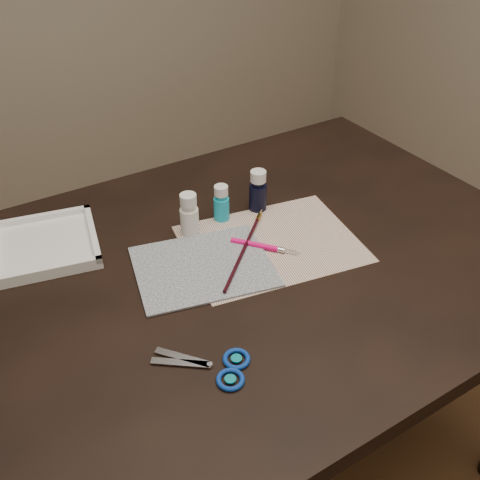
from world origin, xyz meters
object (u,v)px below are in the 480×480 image
paint_bottle_white (189,215)px  paint_bottle_cyan (221,203)px  paper (271,244)px  scissors (199,366)px  palette_tray (45,244)px  paint_bottle_navy (258,191)px  canvas (203,266)px

paint_bottle_white → paint_bottle_cyan: bearing=8.7°
paper → scissors: (-0.29, -0.22, 0.00)m
scissors → palette_tray: (-0.13, 0.45, 0.01)m
paper → paint_bottle_navy: size_ratio=3.64×
paint_bottle_navy → scissors: size_ratio=0.56×
paint_bottle_cyan → canvas: bearing=-131.9°
paper → scissors: 0.36m
canvas → palette_tray: 0.34m
paint_bottle_navy → scissors: paint_bottle_navy is taller
paper → palette_tray: size_ratio=1.72×
paint_bottle_white → scissors: size_ratio=0.55×
palette_tray → paint_bottle_navy: bearing=-12.4°
paint_bottle_cyan → paint_bottle_navy: 0.09m
canvas → paint_bottle_white: size_ratio=2.72×
paint_bottle_navy → canvas: bearing=-149.4°
paint_bottle_white → canvas: bearing=-105.2°
paint_bottle_navy → palette_tray: paint_bottle_navy is taller
canvas → scissors: size_ratio=1.51×
canvas → palette_tray: bearing=138.1°
paint_bottle_white → paint_bottle_cyan: 0.09m
canvas → paint_bottle_white: 0.13m
paint_bottle_cyan → palette_tray: (-0.37, 0.09, -0.03)m
canvas → palette_tray: (-0.25, 0.23, 0.01)m
paint_bottle_cyan → paint_bottle_navy: size_ratio=0.86×
scissors → paper: bearing=-105.8°
paint_bottle_white → palette_tray: 0.31m
canvas → paint_bottle_navy: (0.21, 0.13, 0.05)m
paint_bottle_white → paint_bottle_cyan: (0.09, 0.01, -0.01)m
paint_bottle_white → palette_tray: (-0.28, 0.11, -0.04)m
paper → canvas: 0.16m
paint_bottle_navy → palette_tray: bearing=167.6°
paper → paint_bottle_cyan: paint_bottle_cyan is taller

